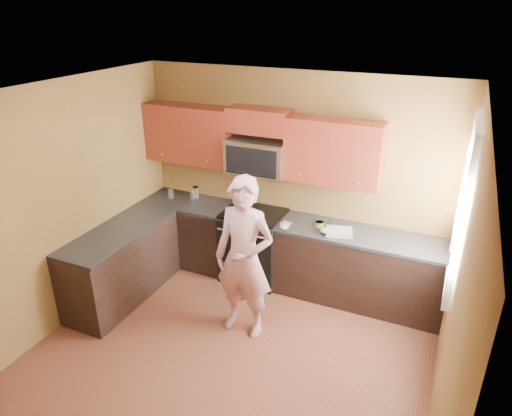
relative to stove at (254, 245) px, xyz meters
The scene contains 26 objects.
floor 1.79m from the stove, 76.57° to the right, with size 4.00×4.00×0.00m, color brown.
ceiling 2.81m from the stove, 76.57° to the right, with size 4.00×4.00×0.00m, color white.
wall_back 1.02m from the stove, 39.09° to the left, with size 4.00×4.00×0.00m, color brown.
wall_front 3.80m from the stove, 83.79° to the right, with size 4.00×4.00×0.00m, color brown.
wall_left 2.48m from the stove, 133.69° to the right, with size 4.00×4.00×0.00m, color brown.
wall_right 3.05m from the stove, 34.91° to the right, with size 4.00×4.00×0.00m, color brown.
cabinet_back_run 0.40m from the stove, ahead, with size 4.00×0.60×0.88m, color black.
cabinet_left_run 1.69m from the stove, 140.41° to the right, with size 0.60×1.60×0.88m, color black.
countertop_back 0.58m from the stove, ahead, with size 4.00×0.62×0.04m, color black.
countertop_left 1.73m from the stove, 140.19° to the right, with size 0.62×1.60×0.04m, color black.
stove is the anchor object (origin of this frame).
microwave 0.98m from the stove, 90.00° to the left, with size 0.76×0.40×0.42m, color silver, non-canonical shape.
upper_cab_left 1.40m from the stove, behind, with size 1.22×0.33×0.75m, color maroon, non-canonical shape.
upper_cab_right 1.36m from the stove, ahead, with size 1.12×0.33×0.75m, color maroon, non-canonical shape.
upper_cab_over_mw 1.63m from the stove, 90.00° to the left, with size 0.76×0.33×0.30m, color maroon.
window 2.70m from the stove, 11.29° to the right, with size 0.06×1.06×1.66m, color white, non-canonical shape.
woman 1.18m from the stove, 70.92° to the right, with size 0.67×0.44×1.83m, color #D0688C.
frying_pan 0.51m from the stove, 80.35° to the right, with size 0.28×0.50×0.06m, color black, non-canonical shape.
butter_tub 0.98m from the stove, ahead, with size 0.11×0.11×0.08m, color gold, non-canonical shape.
toast_slice 0.67m from the stove, 11.76° to the right, with size 0.11×0.11×0.01m, color #B27F47.
napkin_a 0.73m from the stove, 24.02° to the right, with size 0.11×0.12×0.06m, color silver.
napkin_b 1.10m from the stove, ahead, with size 0.12×0.13×0.07m, color silver.
dish_towel 1.23m from the stove, ahead, with size 0.30×0.24×0.05m, color silver.
travel_mug 1.07m from the stove, 169.56° to the left, with size 0.08×0.08×0.17m, color silver, non-canonical shape.
glass_a 1.37m from the stove, behind, with size 0.07×0.07×0.12m, color silver.
glass_c 1.09m from the stove, behind, with size 0.07×0.07×0.12m, color silver.
Camera 1 is at (1.81, -3.20, 3.42)m, focal length 32.42 mm.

